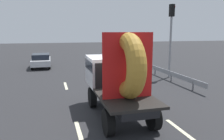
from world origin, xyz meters
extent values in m
plane|color=#28282B|center=(0.00, 0.00, 0.00)|extent=(120.00, 120.00, 0.00)
cylinder|color=black|center=(-0.67, 0.67, 0.48)|extent=(0.28, 0.95, 0.95)
cylinder|color=black|center=(1.03, 0.67, 0.48)|extent=(0.28, 0.95, 0.95)
cylinder|color=black|center=(-0.67, -2.42, 0.48)|extent=(0.28, 0.95, 0.95)
cylinder|color=black|center=(1.03, -2.42, 0.48)|extent=(0.28, 0.95, 0.95)
cube|color=black|center=(0.18, -0.81, 0.93)|extent=(1.30, 4.99, 0.25)
cube|color=silver|center=(0.18, 0.67, 1.73)|extent=(2.00, 2.05, 1.35)
cube|color=black|center=(0.18, 0.62, 2.03)|extent=(2.02, 1.95, 0.44)
cube|color=black|center=(0.18, -1.83, 1.11)|extent=(2.00, 2.94, 0.10)
cube|color=black|center=(0.18, -0.41, 1.71)|extent=(1.80, 0.08, 1.10)
torus|color=#B7842D|center=(0.18, -1.98, 2.36)|extent=(0.67, 2.39, 2.39)
cube|color=red|center=(0.18, -1.98, 2.36)|extent=(1.90, 0.03, 2.39)
cylinder|color=black|center=(-4.21, 14.93, 0.32)|extent=(0.22, 0.63, 0.63)
cylinder|color=black|center=(-2.67, 14.93, 0.32)|extent=(0.22, 0.63, 0.63)
cylinder|color=black|center=(-4.21, 12.28, 0.32)|extent=(0.22, 0.63, 0.63)
cylinder|color=black|center=(-2.67, 12.28, 0.32)|extent=(0.22, 0.63, 0.63)
cube|color=silver|center=(-3.44, 13.60, 0.59)|extent=(1.77, 4.14, 0.54)
cube|color=black|center=(-3.44, 13.50, 1.10)|extent=(1.60, 2.32, 0.49)
cylinder|color=gray|center=(6.37, 5.86, 2.32)|extent=(0.16, 0.16, 4.65)
cube|color=black|center=(6.37, 5.86, 5.10)|extent=(0.30, 0.36, 0.90)
sphere|color=red|center=(6.54, 5.86, 5.38)|extent=(0.20, 0.20, 0.20)
cube|color=gray|center=(5.83, 5.90, 0.55)|extent=(0.06, 10.37, 0.32)
cylinder|color=slate|center=(5.83, 2.01, 0.28)|extent=(0.10, 0.10, 0.55)
cylinder|color=slate|center=(5.83, 4.60, 0.28)|extent=(0.10, 0.10, 0.55)
cylinder|color=slate|center=(5.83, 7.19, 0.28)|extent=(0.10, 0.10, 0.55)
cylinder|color=slate|center=(5.83, 9.79, 0.28)|extent=(0.10, 0.10, 0.55)
cube|color=beige|center=(-1.63, -2.34, 0.00)|extent=(0.16, 2.82, 0.01)
cube|color=beige|center=(-1.63, 5.19, 0.00)|extent=(0.16, 2.06, 0.01)
cube|color=beige|center=(1.99, -2.77, 0.00)|extent=(0.16, 2.04, 0.01)
cube|color=beige|center=(1.99, 4.70, 0.00)|extent=(0.16, 2.68, 0.01)
camera|label=1|loc=(-2.48, -9.50, 3.60)|focal=35.86mm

